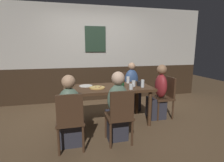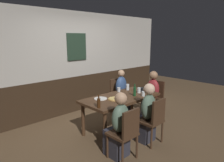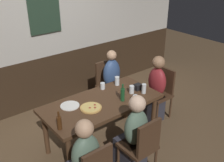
# 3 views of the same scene
# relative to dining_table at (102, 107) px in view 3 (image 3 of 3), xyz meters

# --- Properties ---
(ground_plane) EXTENTS (12.00, 12.00, 0.00)m
(ground_plane) POSITION_rel_dining_table_xyz_m (0.00, 0.00, -0.65)
(ground_plane) COLOR brown
(wall_back) EXTENTS (6.40, 0.13, 2.60)m
(wall_back) POSITION_rel_dining_table_xyz_m (0.00, 1.65, 0.65)
(wall_back) COLOR #332316
(wall_back) RESTS_ON ground_plane
(dining_table) EXTENTS (1.69, 0.82, 0.74)m
(dining_table) POSITION_rel_dining_table_xyz_m (0.00, 0.00, 0.00)
(dining_table) COLOR #472D1C
(dining_table) RESTS_ON ground_plane
(chair_right_far) EXTENTS (0.40, 0.40, 0.88)m
(chair_right_far) POSITION_rel_dining_table_xyz_m (0.74, 0.82, -0.16)
(chair_right_far) COLOR #422B1C
(chair_right_far) RESTS_ON ground_plane
(chair_head_east) EXTENTS (0.40, 0.40, 0.88)m
(chair_head_east) POSITION_rel_dining_table_xyz_m (1.26, 0.00, -0.16)
(chair_head_east) COLOR #422B1C
(chair_head_east) RESTS_ON ground_plane
(chair_mid_near) EXTENTS (0.40, 0.40, 0.88)m
(chair_mid_near) POSITION_rel_dining_table_xyz_m (0.00, -0.82, -0.16)
(chair_mid_near) COLOR #422B1C
(chair_mid_near) RESTS_ON ground_plane
(person_right_far) EXTENTS (0.34, 0.37, 1.14)m
(person_right_far) POSITION_rel_dining_table_xyz_m (0.74, 0.66, -0.18)
(person_right_far) COLOR #2D2D38
(person_right_far) RESTS_ON ground_plane
(person_head_east) EXTENTS (0.37, 0.34, 1.15)m
(person_head_east) POSITION_rel_dining_table_xyz_m (1.10, 0.00, -0.16)
(person_head_east) COLOR #2D2D38
(person_head_east) RESTS_ON ground_plane
(person_mid_near) EXTENTS (0.34, 0.37, 1.14)m
(person_mid_near) POSITION_rel_dining_table_xyz_m (0.00, -0.66, -0.17)
(person_mid_near) COLOR #2D2D38
(person_mid_near) RESTS_ON ground_plane
(pizza) EXTENTS (0.29, 0.29, 0.03)m
(pizza) POSITION_rel_dining_table_xyz_m (-0.22, -0.06, 0.10)
(pizza) COLOR tan
(pizza) RESTS_ON dining_table
(pint_glass_stout) EXTENTS (0.07, 0.07, 0.12)m
(pint_glass_stout) POSITION_rel_dining_table_xyz_m (0.50, -0.08, 0.14)
(pint_glass_stout) COLOR silver
(pint_glass_stout) RESTS_ON dining_table
(pint_glass_pale) EXTENTS (0.07, 0.07, 0.15)m
(pint_glass_pale) POSITION_rel_dining_table_xyz_m (0.64, -0.19, 0.15)
(pint_glass_pale) COLOR silver
(pint_glass_pale) RESTS_ON dining_table
(tumbler_water) EXTENTS (0.07, 0.07, 0.14)m
(tumbler_water) POSITION_rel_dining_table_xyz_m (0.50, 0.27, 0.15)
(tumbler_water) COLOR silver
(tumbler_water) RESTS_ON dining_table
(pint_glass_amber) EXTENTS (0.07, 0.07, 0.10)m
(pint_glass_amber) POSITION_rel_dining_table_xyz_m (0.24, 0.30, 0.13)
(pint_glass_amber) COLOR silver
(pint_glass_amber) RESTS_ON dining_table
(beer_glass_half) EXTENTS (0.07, 0.07, 0.10)m
(beer_glass_half) POSITION_rel_dining_table_xyz_m (0.36, -0.30, 0.13)
(beer_glass_half) COLOR silver
(beer_glass_half) RESTS_ON dining_table
(beer_bottle_green) EXTENTS (0.06, 0.06, 0.26)m
(beer_bottle_green) POSITION_rel_dining_table_xyz_m (0.25, -0.16, 0.19)
(beer_bottle_green) COLOR #194723
(beer_bottle_green) RESTS_ON dining_table
(beer_bottle_brown) EXTENTS (0.06, 0.06, 0.24)m
(beer_bottle_brown) POSITION_rel_dining_table_xyz_m (-0.77, -0.20, 0.18)
(beer_bottle_brown) COLOR #42230F
(beer_bottle_brown) RESTS_ON dining_table
(plate_white_large) EXTENTS (0.26, 0.26, 0.01)m
(plate_white_large) POSITION_rel_dining_table_xyz_m (-0.41, 0.17, 0.09)
(plate_white_large) COLOR white
(plate_white_large) RESTS_ON dining_table
(condiment_caddy) EXTENTS (0.11, 0.09, 0.09)m
(condiment_caddy) POSITION_rel_dining_table_xyz_m (0.64, -0.05, 0.13)
(condiment_caddy) COLOR black
(condiment_caddy) RESTS_ON dining_table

